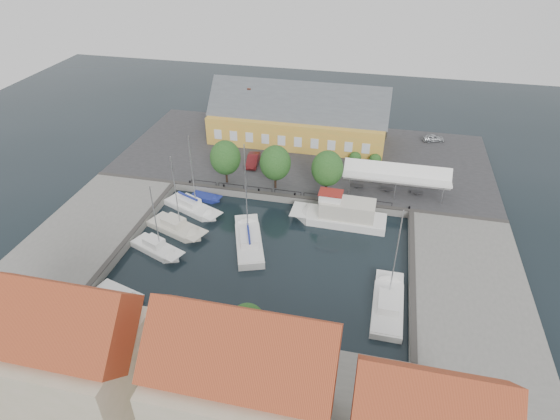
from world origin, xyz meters
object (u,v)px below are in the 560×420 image
warehouse (295,119)px  west_boat_b (176,228)px  trawler (342,216)px  launch_sw (118,295)px  west_boat_c (157,249)px  center_sailboat (249,243)px  east_boat_c (388,307)px  car_silver (433,138)px  launch_nw (206,198)px  west_boat_a (192,208)px  car_red (253,160)px  tent_canopy (397,175)px

warehouse → west_boat_b: bearing=-109.0°
trawler → launch_sw: trawler is taller
warehouse → west_boat_c: warehouse is taller
center_sailboat → east_boat_c: size_ratio=1.13×
car_silver → west_boat_c: 48.31m
car_silver → launch_nw: 38.98m
warehouse → west_boat_b: (-9.43, -27.41, -4.17)m
launch_sw → east_boat_c: bearing=8.9°
west_boat_a → trawler: bearing=4.5°
east_boat_c → west_boat_c: east_boat_c is taller
west_boat_b → launch_nw: west_boat_b is taller
car_silver → west_boat_b: bearing=118.9°
car_red → east_boat_c: bearing=-55.9°
west_boat_c → launch_nw: bearing=82.9°
car_silver → east_boat_c: size_ratio=0.30×
trawler → west_boat_b: size_ratio=1.11×
east_boat_c → car_silver: bearing=81.3°
warehouse → launch_nw: (-8.47, -19.67, -4.34)m
center_sailboat → west_boat_a: size_ratio=1.16×
warehouse → launch_nw: warehouse is taller
trawler → west_boat_a: west_boat_a is taller
west_boat_b → warehouse: bearing=71.0°
warehouse → car_red: (-4.26, -10.42, -2.67)m
car_silver → west_boat_c: west_boat_c is taller
east_boat_c → west_boat_c: (-26.51, 3.47, 0.00)m
trawler → west_boat_a: size_ratio=1.07×
west_boat_b → trawler: bearing=17.5°
launch_nw → west_boat_a: bearing=-104.2°
trawler → launch_nw: size_ratio=2.72×
car_silver → east_boat_c: 39.67m
west_boat_b → west_boat_c: bearing=-97.2°
launch_sw → warehouse: bearing=74.8°
west_boat_c → launch_nw: size_ratio=2.14×
west_boat_c → launch_sw: bearing=-95.3°
tent_canopy → car_silver: (5.90, 17.82, -2.09)m
trawler → launch_nw: (-18.83, 1.49, -0.93)m
car_silver → west_boat_a: bearing=114.4°
west_boat_c → trawler: bearing=27.6°
launch_sw → west_boat_b: bearing=84.0°
east_boat_c → launch_nw: 29.45m
center_sailboat → launch_sw: (-10.89, -11.15, -0.27)m
launch_nw → warehouse: bearing=66.7°
trawler → west_boat_a: 19.67m
warehouse → east_boat_c: east_boat_c is taller
tent_canopy → center_sailboat: bearing=-138.5°
warehouse → car_silver: warehouse is taller
launch_sw → car_silver: bearing=52.6°
launch_nw → car_silver: bearing=37.3°
tent_canopy → east_boat_c: (-0.07, -21.38, -3.43)m
warehouse → center_sailboat: size_ratio=2.15×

